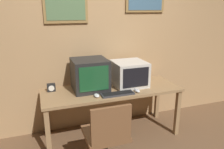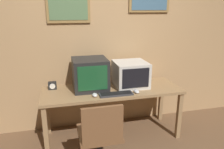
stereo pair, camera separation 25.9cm
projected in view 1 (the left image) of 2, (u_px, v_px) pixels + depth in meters
name	position (u px, v px, depth m)	size (l,w,h in m)	color
wall_back	(102.00, 40.00, 3.16)	(8.00, 0.08, 2.60)	tan
desk	(112.00, 94.00, 2.96)	(1.85, 0.65, 0.70)	#99754C
monitor_left	(90.00, 75.00, 2.88)	(0.45, 0.45, 0.41)	black
monitor_right	(129.00, 73.00, 3.05)	(0.44, 0.45, 0.34)	beige
keyboard_main	(117.00, 94.00, 2.74)	(0.42, 0.14, 0.03)	#333338
mouse_near_keyboard	(137.00, 91.00, 2.83)	(0.06, 0.11, 0.04)	silver
mouse_far_corner	(97.00, 96.00, 2.68)	(0.06, 0.11, 0.04)	silver
desk_clock	(51.00, 87.00, 2.85)	(0.11, 0.06, 0.10)	black
office_chair	(107.00, 143.00, 2.31)	(0.46, 0.46, 0.87)	black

